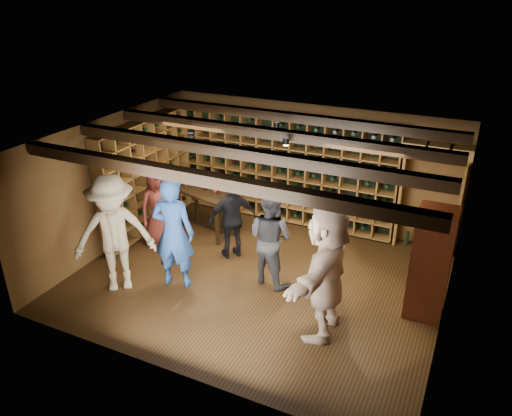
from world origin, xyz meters
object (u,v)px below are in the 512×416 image
at_px(man_blue_shirt, 173,233).
at_px(guest_beige, 326,271).
at_px(man_grey_suit, 271,238).
at_px(display_cabinet, 430,266).
at_px(guest_red_floral, 159,206).
at_px(guest_khaki, 114,234).
at_px(tasting_table, 205,196).
at_px(guest_woman_black, 232,219).

distance_m(man_blue_shirt, guest_beige, 2.63).
relative_size(man_blue_shirt, guest_beige, 0.94).
distance_m(man_grey_suit, guest_beige, 1.52).
relative_size(display_cabinet, man_grey_suit, 1.05).
xyz_separation_m(guest_red_floral, guest_khaki, (0.25, -1.56, 0.20)).
bearing_deg(man_grey_suit, guest_red_floral, 7.52).
bearing_deg(tasting_table, guest_khaki, -82.24).
bearing_deg(man_grey_suit, guest_woman_black, -11.58).
xyz_separation_m(man_blue_shirt, guest_khaki, (-0.79, -0.50, 0.04)).
bearing_deg(man_grey_suit, display_cabinet, -161.03).
xyz_separation_m(man_blue_shirt, man_grey_suit, (1.40, 0.73, -0.12)).
bearing_deg(guest_woman_black, guest_beige, 100.70).
height_order(man_blue_shirt, guest_woman_black, man_blue_shirt).
relative_size(guest_woman_black, guest_beige, 0.75).
xyz_separation_m(display_cabinet, man_grey_suit, (-2.49, -0.17, -0.02)).
height_order(guest_woman_black, guest_khaki, guest_khaki).
distance_m(man_blue_shirt, guest_red_floral, 1.50).
relative_size(man_grey_suit, guest_red_floral, 1.05).
distance_m(man_blue_shirt, guest_khaki, 0.94).
bearing_deg(guest_beige, guest_red_floral, -108.98).
bearing_deg(display_cabinet, guest_red_floral, 178.16).
bearing_deg(display_cabinet, guest_woman_black, 174.73).
bearing_deg(man_blue_shirt, display_cabinet, 179.68).
bearing_deg(guest_woman_black, display_cabinet, 127.41).
distance_m(guest_red_floral, guest_woman_black, 1.49).
height_order(display_cabinet, man_blue_shirt, man_blue_shirt).
relative_size(guest_red_floral, guest_khaki, 0.80).
height_order(man_grey_suit, guest_khaki, guest_khaki).
bearing_deg(man_grey_suit, tasting_table, -15.20).
distance_m(man_grey_suit, guest_red_floral, 2.47).
distance_m(man_grey_suit, tasting_table, 2.20).
bearing_deg(man_blue_shirt, guest_beige, 163.41).
relative_size(guest_beige, tasting_table, 1.56).
xyz_separation_m(man_grey_suit, tasting_table, (-1.90, 1.11, -0.05)).
relative_size(man_grey_suit, guest_woman_black, 1.10).
distance_m(man_blue_shirt, guest_woman_black, 1.31).
bearing_deg(guest_red_floral, man_blue_shirt, -109.53).
relative_size(man_blue_shirt, guest_khaki, 0.96).
distance_m(display_cabinet, guest_red_floral, 4.95).
height_order(man_blue_shirt, guest_red_floral, man_blue_shirt).
bearing_deg(guest_red_floral, guest_khaki, -144.97).
height_order(guest_khaki, tasting_table, guest_khaki).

